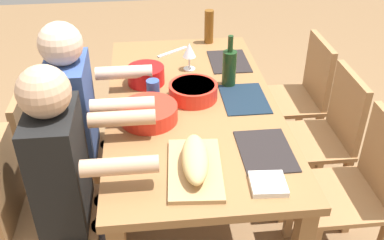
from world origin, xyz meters
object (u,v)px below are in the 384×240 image
at_px(chair_near_left, 358,188).
at_px(cutting_board, 195,169).
at_px(napkin_stack, 268,184).
at_px(diner_far_center, 81,115).
at_px(serving_bowl_salad, 149,112).
at_px(serving_bowl_fruit, 193,91).
at_px(beer_bottle, 209,27).
at_px(diner_far_left, 70,172).
at_px(wine_bottle, 229,67).
at_px(cup_far_center, 153,89).
at_px(bread_loaf, 195,159).
at_px(chair_far_center, 52,151).
at_px(chair_near_center, 325,134).
at_px(serving_bowl_pasta, 146,74).
at_px(dining_table, 192,117).
at_px(chair_near_right, 300,94).
at_px(wine_glass, 189,51).
at_px(chair_far_left, 36,212).

xyz_separation_m(chair_near_left, cutting_board, (-0.10, 0.81, 0.27)).
height_order(cutting_board, napkin_stack, napkin_stack).
height_order(diner_far_center, serving_bowl_salad, diner_far_center).
distance_m(serving_bowl_fruit, napkin_stack, 0.76).
xyz_separation_m(beer_bottle, napkin_stack, (-1.45, -0.03, -0.10)).
height_order(diner_far_left, wine_bottle, diner_far_left).
bearing_deg(napkin_stack, wine_bottle, 0.52).
height_order(chair_near_left, cutting_board, chair_near_left).
bearing_deg(cup_far_center, bread_loaf, -166.48).
xyz_separation_m(chair_far_center, serving_bowl_fruit, (0.04, -0.77, 0.30)).
distance_m(diner_far_center, chair_near_center, 1.35).
distance_m(chair_near_center, diner_far_left, 1.42).
height_order(serving_bowl_pasta, wine_bottle, wine_bottle).
bearing_deg(wine_bottle, chair_near_center, -107.12).
relative_size(wine_bottle, cup_far_center, 2.77).
height_order(chair_far_center, serving_bowl_salad, chair_far_center).
relative_size(chair_near_center, serving_bowl_salad, 3.04).
bearing_deg(serving_bowl_pasta, serving_bowl_salad, -179.16).
height_order(diner_far_center, cutting_board, diner_far_center).
distance_m(dining_table, serving_bowl_fruit, 0.14).
relative_size(serving_bowl_pasta, bread_loaf, 0.64).
bearing_deg(chair_far_center, dining_table, -90.00).
distance_m(diner_far_center, cutting_board, 0.77).
bearing_deg(chair_far_center, chair_near_right, -73.22).
relative_size(chair_near_left, wine_glass, 5.12).
xyz_separation_m(diner_far_center, wine_bottle, (0.17, -0.80, 0.15)).
relative_size(chair_near_center, bread_loaf, 2.66).
distance_m(chair_near_right, serving_bowl_pasta, 1.06).
distance_m(chair_far_center, wine_bottle, 1.06).
bearing_deg(chair_near_center, serving_bowl_pasta, 76.50).
xyz_separation_m(chair_near_left, diner_far_left, (-0.00, 1.33, 0.21)).
height_order(serving_bowl_fruit, wine_bottle, wine_bottle).
bearing_deg(wine_bottle, bread_loaf, 159.57).
height_order(serving_bowl_salad, wine_bottle, wine_bottle).
relative_size(chair_near_center, serving_bowl_pasta, 4.15).
bearing_deg(wine_bottle, chair_far_center, 99.57).
bearing_deg(chair_near_right, serving_bowl_fruit, 119.22).
distance_m(cutting_board, bread_loaf, 0.06).
bearing_deg(chair_far_left, chair_far_center, 0.00).
relative_size(chair_far_center, chair_near_center, 1.00).
bearing_deg(wine_bottle, serving_bowl_fruit, 120.87).
relative_size(diner_far_center, chair_near_center, 1.41).
height_order(serving_bowl_salad, bread_loaf, bread_loaf).
distance_m(diner_far_left, wine_glass, 1.04).
distance_m(chair_near_left, diner_far_left, 1.35).
relative_size(serving_bowl_salad, napkin_stack, 1.99).
xyz_separation_m(diner_far_center, wine_glass, (0.38, -0.60, 0.16)).
bearing_deg(bread_loaf, cutting_board, -90.00).
xyz_separation_m(chair_near_left, cup_far_center, (0.52, 0.96, 0.31)).
distance_m(serving_bowl_fruit, cutting_board, 0.60).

